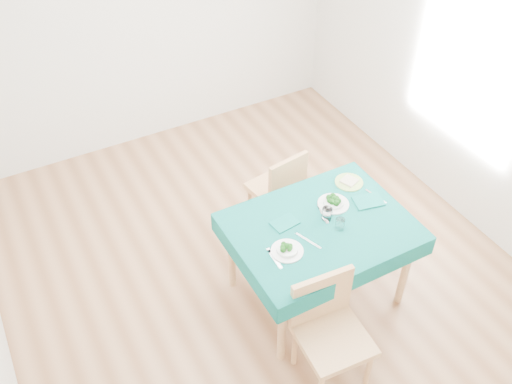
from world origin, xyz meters
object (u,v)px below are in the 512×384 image
side_plate (349,182)px  bowl_near (287,248)px  table (317,261)px  chair_near (336,327)px  chair_far (274,183)px  bowl_far (334,201)px

side_plate → bowl_near: bearing=-153.7°
table → side_plate: (0.46, 0.30, 0.38)m
chair_near → side_plate: size_ratio=5.07×
chair_far → side_plate: size_ratio=4.34×
chair_near → bowl_near: chair_near is taller
bowl_far → table: bearing=-144.5°
chair_far → bowl_far: (0.10, -0.70, 0.31)m
bowl_near → side_plate: bowl_near is taller
table → chair_far: bearing=83.1°
table → side_plate: 0.67m
table → chair_near: (-0.32, -0.68, 0.19)m
table → side_plate: bearing=33.0°
chair_far → bowl_near: bearing=55.6°
chair_near → chair_far: size_ratio=1.17×
bowl_near → bowl_far: 0.61m
chair_far → bowl_near: chair_far is taller
table → chair_near: chair_near is taller
table → chair_far: chair_far is taller
side_plate → table: bearing=-147.0°
bowl_near → bowl_far: bowl_far is taller
table → bowl_near: (-0.35, -0.10, 0.41)m
bowl_near → table: bearing=16.1°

